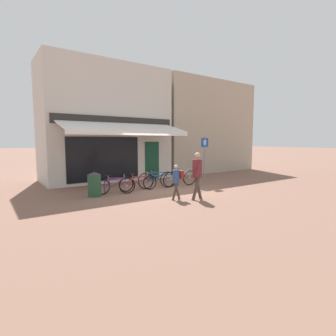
{
  "coord_description": "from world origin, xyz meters",
  "views": [
    {
      "loc": [
        -6.33,
        -9.41,
        2.16
      ],
      "look_at": [
        -0.2,
        -0.74,
        1.05
      ],
      "focal_mm": 28.0,
      "sensor_mm": 36.0,
      "label": 1
    }
  ],
  "objects_px": {
    "litter_bin": "(94,184)",
    "parking_sign": "(204,156)",
    "bicycle_silver": "(180,178)",
    "pedestrian_adult": "(197,171)",
    "pedestrian_child": "(177,178)",
    "bicycle_purple": "(114,185)",
    "bicycle_red": "(138,183)",
    "bicycle_blue": "(157,180)"
  },
  "relations": [
    {
      "from": "litter_bin",
      "to": "parking_sign",
      "type": "relative_size",
      "value": 0.41
    },
    {
      "from": "litter_bin",
      "to": "bicycle_silver",
      "type": "bearing_deg",
      "value": -1.41
    },
    {
      "from": "pedestrian_adult",
      "to": "parking_sign",
      "type": "height_order",
      "value": "parking_sign"
    },
    {
      "from": "pedestrian_adult",
      "to": "pedestrian_child",
      "type": "height_order",
      "value": "pedestrian_adult"
    },
    {
      "from": "bicycle_purple",
      "to": "litter_bin",
      "type": "height_order",
      "value": "litter_bin"
    },
    {
      "from": "bicycle_purple",
      "to": "parking_sign",
      "type": "bearing_deg",
      "value": 15.06
    },
    {
      "from": "bicycle_red",
      "to": "parking_sign",
      "type": "xyz_separation_m",
      "value": [
        3.34,
        -0.57,
        1.09
      ]
    },
    {
      "from": "bicycle_red",
      "to": "pedestrian_child",
      "type": "distance_m",
      "value": 2.37
    },
    {
      "from": "pedestrian_adult",
      "to": "litter_bin",
      "type": "distance_m",
      "value": 4.0
    },
    {
      "from": "pedestrian_adult",
      "to": "pedestrian_child",
      "type": "xyz_separation_m",
      "value": [
        -0.65,
        0.38,
        -0.25
      ]
    },
    {
      "from": "pedestrian_adult",
      "to": "bicycle_blue",
      "type": "bearing_deg",
      "value": -83.84
    },
    {
      "from": "bicycle_purple",
      "to": "pedestrian_child",
      "type": "relative_size",
      "value": 1.23
    },
    {
      "from": "bicycle_purple",
      "to": "parking_sign",
      "type": "height_order",
      "value": "parking_sign"
    },
    {
      "from": "bicycle_red",
      "to": "bicycle_blue",
      "type": "relative_size",
      "value": 0.99
    },
    {
      "from": "pedestrian_child",
      "to": "bicycle_silver",
      "type": "bearing_deg",
      "value": -123.96
    },
    {
      "from": "bicycle_blue",
      "to": "pedestrian_child",
      "type": "bearing_deg",
      "value": -91.4
    },
    {
      "from": "bicycle_blue",
      "to": "pedestrian_child",
      "type": "distance_m",
      "value": 2.47
    },
    {
      "from": "bicycle_purple",
      "to": "bicycle_blue",
      "type": "xyz_separation_m",
      "value": [
        2.12,
        0.1,
        0.04
      ]
    },
    {
      "from": "pedestrian_adult",
      "to": "parking_sign",
      "type": "bearing_deg",
      "value": -131.94
    },
    {
      "from": "bicycle_red",
      "to": "bicycle_blue",
      "type": "distance_m",
      "value": 0.99
    },
    {
      "from": "bicycle_purple",
      "to": "bicycle_silver",
      "type": "relative_size",
      "value": 0.87
    },
    {
      "from": "bicycle_red",
      "to": "bicycle_silver",
      "type": "xyz_separation_m",
      "value": [
        2.18,
        -0.15,
        0.04
      ]
    },
    {
      "from": "pedestrian_adult",
      "to": "parking_sign",
      "type": "distance_m",
      "value": 3.18
    },
    {
      "from": "pedestrian_child",
      "to": "pedestrian_adult",
      "type": "bearing_deg",
      "value": 155.73
    },
    {
      "from": "bicycle_blue",
      "to": "litter_bin",
      "type": "bearing_deg",
      "value": -164.29
    },
    {
      "from": "bicycle_blue",
      "to": "pedestrian_child",
      "type": "relative_size",
      "value": 1.35
    },
    {
      "from": "litter_bin",
      "to": "parking_sign",
      "type": "height_order",
      "value": "parking_sign"
    },
    {
      "from": "bicycle_purple",
      "to": "bicycle_silver",
      "type": "bearing_deg",
      "value": 19.92
    },
    {
      "from": "bicycle_blue",
      "to": "bicycle_silver",
      "type": "xyz_separation_m",
      "value": [
        1.19,
        -0.2,
        -0.01
      ]
    },
    {
      "from": "litter_bin",
      "to": "bicycle_blue",
      "type": "bearing_deg",
      "value": 1.92
    },
    {
      "from": "bicycle_blue",
      "to": "bicycle_silver",
      "type": "distance_m",
      "value": 1.2
    },
    {
      "from": "bicycle_blue",
      "to": "bicycle_silver",
      "type": "bearing_deg",
      "value": 4.2
    },
    {
      "from": "bicycle_purple",
      "to": "bicycle_silver",
      "type": "xyz_separation_m",
      "value": [
        3.3,
        -0.1,
        0.03
      ]
    },
    {
      "from": "litter_bin",
      "to": "parking_sign",
      "type": "xyz_separation_m",
      "value": [
        5.29,
        -0.52,
        0.96
      ]
    },
    {
      "from": "bicycle_purple",
      "to": "pedestrian_child",
      "type": "xyz_separation_m",
      "value": [
        1.48,
        -2.25,
        0.45
      ]
    },
    {
      "from": "bicycle_red",
      "to": "parking_sign",
      "type": "relative_size",
      "value": 0.74
    },
    {
      "from": "pedestrian_child",
      "to": "parking_sign",
      "type": "distance_m",
      "value": 3.51
    },
    {
      "from": "bicycle_silver",
      "to": "bicycle_blue",
      "type": "bearing_deg",
      "value": 177.19
    },
    {
      "from": "pedestrian_adult",
      "to": "bicycle_silver",
      "type": "bearing_deg",
      "value": -108.96
    },
    {
      "from": "bicycle_purple",
      "to": "litter_bin",
      "type": "relative_size",
      "value": 1.67
    },
    {
      "from": "bicycle_blue",
      "to": "bicycle_purple",
      "type": "bearing_deg",
      "value": -163.46
    },
    {
      "from": "bicycle_silver",
      "to": "parking_sign",
      "type": "bearing_deg",
      "value": -12.85
    }
  ]
}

